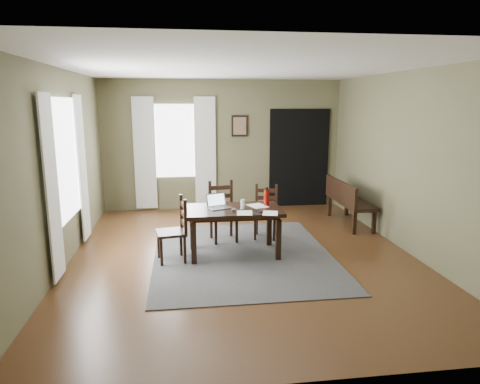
{
  "coord_description": "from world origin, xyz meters",
  "views": [
    {
      "loc": [
        -0.84,
        -5.99,
        2.23
      ],
      "look_at": [
        0.0,
        0.3,
        0.9
      ],
      "focal_mm": 32.0,
      "sensor_mm": 36.0,
      "label": 1
    }
  ],
  "objects": [
    {
      "name": "chair_back_right",
      "position": [
        0.5,
        0.81,
        0.43
      ],
      "size": [
        0.47,
        0.47,
        0.88
      ],
      "rotation": [
        0.0,
        0.0,
        -0.26
      ],
      "color": "black",
      "rests_on": "rug"
    },
    {
      "name": "paper_c",
      "position": [
        0.25,
        0.16,
        0.71
      ],
      "size": [
        0.32,
        0.37,
        0.0
      ],
      "primitive_type": "cube",
      "rotation": [
        0.0,
        0.0,
        0.36
      ],
      "color": "white",
      "rests_on": "dining_table"
    },
    {
      "name": "paper_e",
      "position": [
        -0.01,
        -0.22,
        0.71
      ],
      "size": [
        0.25,
        0.3,
        0.0
      ],
      "primitive_type": "cube",
      "rotation": [
        0.0,
        0.0,
        -0.13
      ],
      "color": "white",
      "rests_on": "dining_table"
    },
    {
      "name": "curtain_back_left",
      "position": [
        -1.62,
        2.94,
        1.2
      ],
      "size": [
        0.44,
        0.03,
        2.3
      ],
      "color": "silver",
      "rests_on": "ground"
    },
    {
      "name": "ground",
      "position": [
        0.0,
        0.0,
        -0.01
      ],
      "size": [
        5.0,
        6.0,
        0.01
      ],
      "color": "#492C16"
    },
    {
      "name": "window_back",
      "position": [
        -1.0,
        2.97,
        1.45
      ],
      "size": [
        1.0,
        0.01,
        1.5
      ],
      "color": "white",
      "rests_on": "ground"
    },
    {
      "name": "tv_remote",
      "position": [
        0.19,
        -0.19,
        0.72
      ],
      "size": [
        0.13,
        0.19,
        0.02
      ],
      "primitive_type": "cube",
      "rotation": [
        0.0,
        0.0,
        0.47
      ],
      "color": "black",
      "rests_on": "dining_table"
    },
    {
      "name": "drinking_glass",
      "position": [
        0.0,
        0.02,
        0.78
      ],
      "size": [
        0.08,
        0.08,
        0.14
      ],
      "primitive_type": "cylinder",
      "rotation": [
        0.0,
        0.0,
        0.39
      ],
      "color": "silver",
      "rests_on": "dining_table"
    },
    {
      "name": "chair_back_left",
      "position": [
        -0.22,
        0.76,
        0.48
      ],
      "size": [
        0.48,
        0.48,
        0.97
      ],
      "rotation": [
        0.0,
        0.0,
        0.15
      ],
      "color": "black",
      "rests_on": "rug"
    },
    {
      "name": "curtain_left_near",
      "position": [
        -2.44,
        -0.62,
        1.2
      ],
      "size": [
        0.03,
        0.48,
        2.3
      ],
      "color": "silver",
      "rests_on": "ground"
    },
    {
      "name": "framed_picture",
      "position": [
        0.35,
        2.97,
        1.75
      ],
      "size": [
        0.34,
        0.03,
        0.44
      ],
      "color": "black",
      "rests_on": "ground"
    },
    {
      "name": "paper_b",
      "position": [
        0.35,
        -0.29,
        0.71
      ],
      "size": [
        0.27,
        0.31,
        0.0
      ],
      "primitive_type": "cube",
      "rotation": [
        0.0,
        0.0,
        -0.22
      ],
      "color": "white",
      "rests_on": "dining_table"
    },
    {
      "name": "curtain_back_right",
      "position": [
        -0.38,
        2.94,
        1.2
      ],
      "size": [
        0.44,
        0.03,
        2.3
      ],
      "color": "silver",
      "rests_on": "ground"
    },
    {
      "name": "bench",
      "position": [
        2.15,
        1.38,
        0.49
      ],
      "size": [
        0.47,
        1.46,
        0.82
      ],
      "rotation": [
        0.0,
        0.0,
        1.57
      ],
      "color": "black",
      "rests_on": "ground"
    },
    {
      "name": "room_shell",
      "position": [
        0.0,
        0.0,
        1.8
      ],
      "size": [
        5.02,
        6.02,
        2.71
      ],
      "color": "brown",
      "rests_on": "ground"
    },
    {
      "name": "laptop",
      "position": [
        -0.35,
        0.14,
        0.76
      ],
      "size": [
        0.37,
        0.33,
        0.21
      ],
      "rotation": [
        0.0,
        0.0,
        0.36
      ],
      "color": "#B7B7BC",
      "rests_on": "dining_table"
    },
    {
      "name": "computer_mouse",
      "position": [
        -0.15,
        -0.1,
        0.72
      ],
      "size": [
        0.06,
        0.1,
        0.03
      ],
      "primitive_type": "cube",
      "rotation": [
        0.0,
        0.0,
        -0.06
      ],
      "color": "#3F3F42",
      "rests_on": "dining_table"
    },
    {
      "name": "window_left",
      "position": [
        -2.47,
        0.2,
        1.45
      ],
      "size": [
        0.01,
        1.3,
        1.7
      ],
      "color": "white",
      "rests_on": "ground"
    },
    {
      "name": "dining_table",
      "position": [
        -0.13,
        0.06,
        0.62
      ],
      "size": [
        1.4,
        0.84,
        0.7
      ],
      "rotation": [
        0.0,
        0.0,
        0.0
      ],
      "color": "black",
      "rests_on": "rug"
    },
    {
      "name": "rug",
      "position": [
        0.0,
        0.0,
        0.01
      ],
      "size": [
        2.6,
        3.2,
        0.01
      ],
      "color": "#3B3B3B",
      "rests_on": "ground"
    },
    {
      "name": "chair_end",
      "position": [
        -0.99,
        -0.1,
        0.45
      ],
      "size": [
        0.46,
        0.46,
        0.92
      ],
      "rotation": [
        0.0,
        0.0,
        -1.41
      ],
      "color": "black",
      "rests_on": "rug"
    },
    {
      "name": "curtain_left_far",
      "position": [
        -2.44,
        1.02,
        1.2
      ],
      "size": [
        0.03,
        0.48,
        2.3
      ],
      "color": "silver",
      "rests_on": "ground"
    },
    {
      "name": "water_bottle",
      "position": [
        0.38,
        0.17,
        0.84
      ],
      "size": [
        0.09,
        0.09,
        0.28
      ],
      "rotation": [
        0.0,
        0.0,
        -0.11
      ],
      "color": "#A3150C",
      "rests_on": "dining_table"
    },
    {
      "name": "doorway_back",
      "position": [
        1.65,
        2.97,
        1.05
      ],
      "size": [
        1.3,
        0.03,
        2.1
      ],
      "color": "black",
      "rests_on": "ground"
    }
  ]
}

